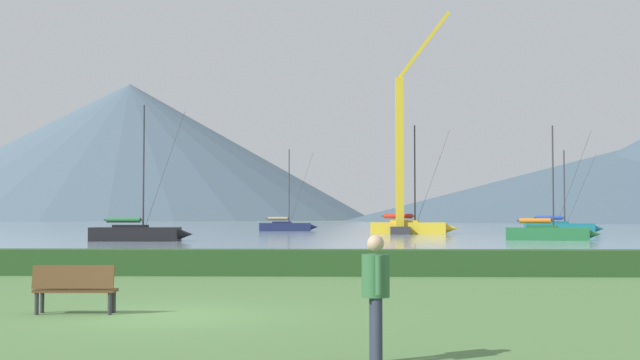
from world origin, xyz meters
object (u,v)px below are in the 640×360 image
sailboat_slip_3 (285,226)px  sailboat_slip_4 (137,233)px  sailboat_slip_2 (560,228)px  sailboat_slip_5 (410,227)px  person_seated_viewer (376,288)px  sailboat_slip_0 (548,232)px  dock_crane (402,161)px  park_bench_near_path (75,287)px

sailboat_slip_3 → sailboat_slip_4: bearing=-107.9°
sailboat_slip_2 → sailboat_slip_3: 34.10m
sailboat_slip_5 → person_seated_viewer: sailboat_slip_5 is taller
sailboat_slip_0 → sailboat_slip_2: size_ratio=1.02×
sailboat_slip_2 → dock_crane: dock_crane is taller
sailboat_slip_5 → sailboat_slip_0: bearing=-58.7°
sailboat_slip_3 → sailboat_slip_5: size_ratio=0.91×
park_bench_near_path → person_seated_viewer: size_ratio=0.96×
person_seated_viewer → sailboat_slip_3: bearing=86.8°
sailboat_slip_5 → sailboat_slip_4: bearing=-123.3°
person_seated_viewer → sailboat_slip_0: bearing=66.6°
sailboat_slip_4 → dock_crane: size_ratio=0.45×
sailboat_slip_0 → park_bench_near_path: 54.53m
sailboat_slip_2 → sailboat_slip_5: sailboat_slip_5 is taller
sailboat_slip_4 → sailboat_slip_5: (22.25, 25.20, 0.10)m
sailboat_slip_0 → sailboat_slip_5: (-9.23, 21.58, 0.14)m
sailboat_slip_4 → dock_crane: bearing=46.7°
park_bench_near_path → sailboat_slip_5: bearing=78.4°
sailboat_slip_2 → dock_crane: bearing=-165.4°
sailboat_slip_4 → sailboat_slip_3: bearing=77.8°
sailboat_slip_3 → park_bench_near_path: 89.42m
sailboat_slip_2 → sailboat_slip_4: bearing=-139.4°
sailboat_slip_2 → park_bench_near_path: 78.44m
sailboat_slip_5 → park_bench_near_path: bearing=-91.0°
sailboat_slip_0 → sailboat_slip_2: bearing=83.5°
sailboat_slip_5 → dock_crane: size_ratio=0.49×
sailboat_slip_3 → dock_crane: size_ratio=0.45×
sailboat_slip_0 → sailboat_slip_2: (6.63, 23.08, 0.07)m
sailboat_slip_4 → park_bench_near_path: size_ratio=6.51×
sailboat_slip_2 → sailboat_slip_3: bearing=157.8°
sailboat_slip_0 → sailboat_slip_2: 24.02m
sailboat_slip_2 → sailboat_slip_4: 46.53m
sailboat_slip_0 → person_seated_viewer: size_ratio=5.44×
dock_crane → park_bench_near_path: bearing=-98.5°
sailboat_slip_3 → person_seated_viewer: (8.43, -94.63, 0.35)m
sailboat_slip_5 → park_bench_near_path: (-11.53, -72.00, -0.22)m
park_bench_near_path → person_seated_viewer: bearing=-45.4°
sailboat_slip_3 → park_bench_near_path: bearing=-95.5°
dock_crane → sailboat_slip_0: bearing=-63.6°
dock_crane → sailboat_slip_3: bearing=125.9°
sailboat_slip_0 → sailboat_slip_3: sailboat_slip_3 is taller
sailboat_slip_2 → dock_crane: 18.30m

